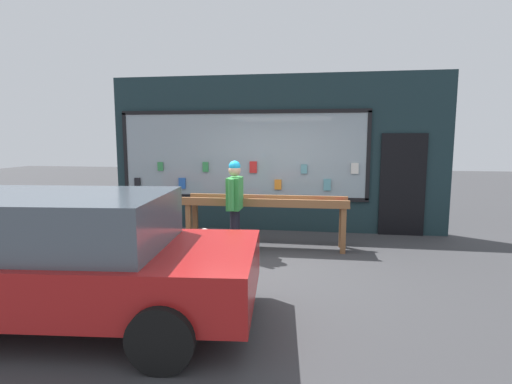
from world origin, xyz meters
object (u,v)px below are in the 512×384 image
(small_dog, at_px, (204,239))
(sandwich_board_sign, at_px, (142,221))
(parked_car, at_px, (53,255))
(display_table_main, at_px, (265,206))
(person_browsing, at_px, (235,200))

(small_dog, distance_m, sandwich_board_sign, 1.56)
(small_dog, relative_size, sandwich_board_sign, 0.69)
(sandwich_board_sign, height_order, parked_car, parked_car)
(sandwich_board_sign, distance_m, parked_car, 3.28)
(display_table_main, distance_m, parked_car, 3.82)
(display_table_main, height_order, person_browsing, person_browsing)
(sandwich_board_sign, xyz_separation_m, parked_car, (0.49, -3.23, 0.30))
(person_browsing, distance_m, parked_car, 3.20)
(person_browsing, distance_m, sandwich_board_sign, 1.98)
(small_dog, distance_m, parked_car, 2.77)
(sandwich_board_sign, bearing_deg, person_browsing, -8.46)
(sandwich_board_sign, bearing_deg, display_table_main, 4.90)
(person_browsing, bearing_deg, display_table_main, -44.95)
(display_table_main, distance_m, small_dog, 1.29)
(small_dog, bearing_deg, person_browsing, -71.51)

